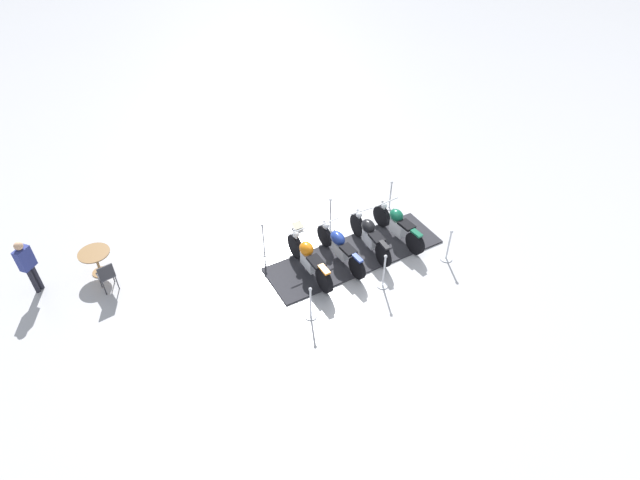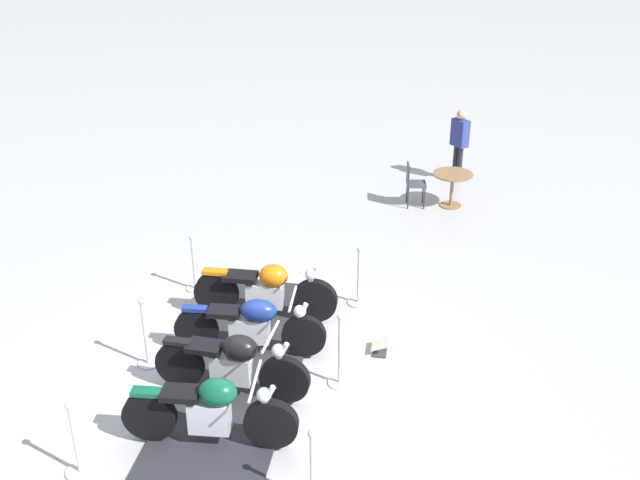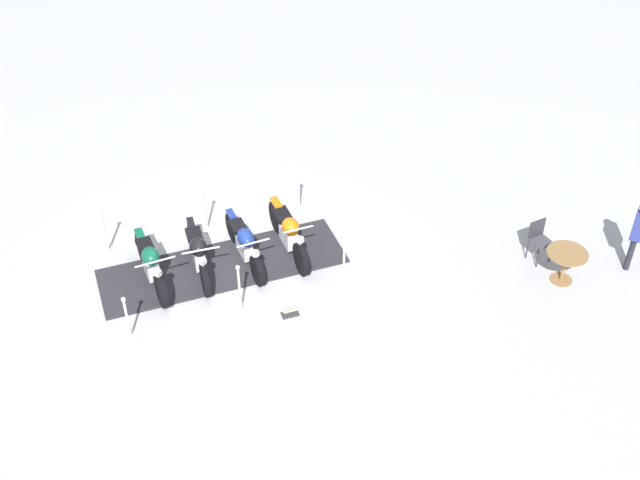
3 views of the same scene
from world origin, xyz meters
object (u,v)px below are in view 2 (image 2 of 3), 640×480
at_px(motorcycle_navy, 252,324).
at_px(motorcycle_copper, 267,290).
at_px(info_placard, 380,348).
at_px(stanchion_left_front, 77,452).
at_px(cafe_chair_near_table, 413,181).
at_px(motorcycle_forest, 211,411).
at_px(stanchion_right_front, 312,477).
at_px(stanchion_right_mid, 340,361).
at_px(stanchion_right_rear, 359,286).
at_px(stanchion_left_rear, 195,272).
at_px(cafe_table, 452,181).
at_px(bystander_person, 460,139).
at_px(motorcycle_black, 233,363).
at_px(stanchion_left_mid, 146,342).

relative_size(motorcycle_navy, motorcycle_copper, 0.99).
bearing_deg(info_placard, stanchion_left_front, -46.87).
bearing_deg(motorcycle_copper, cafe_chair_near_table, 66.53).
height_order(motorcycle_forest, stanchion_right_front, motorcycle_forest).
bearing_deg(stanchion_right_front, stanchion_right_mid, 161.84).
bearing_deg(stanchion_right_mid, stanchion_right_rear, 161.84).
distance_m(stanchion_left_rear, cafe_table, 6.02).
bearing_deg(motorcycle_navy, cafe_table, 61.58).
xyz_separation_m(motorcycle_forest, stanchion_left_rear, (-3.91, -0.20, -0.19)).
xyz_separation_m(info_placard, bystander_person, (-6.44, 3.26, 0.91)).
relative_size(motorcycle_copper, stanchion_right_rear, 2.13).
xyz_separation_m(motorcycle_forest, bystander_person, (-8.08, 5.74, 0.45)).
xyz_separation_m(motorcycle_black, bystander_person, (-7.16, 5.43, 0.45)).
bearing_deg(info_placard, stanchion_right_mid, -29.16).
height_order(motorcycle_black, info_placard, motorcycle_black).
bearing_deg(stanchion_left_rear, motorcycle_black, 9.77).
distance_m(stanchion_left_rear, stanchion_left_mid, 2.19).
height_order(motorcycle_forest, motorcycle_black, motorcycle_black).
xyz_separation_m(stanchion_left_mid, cafe_table, (-4.82, 6.04, 0.17)).
bearing_deg(stanchion_right_rear, stanchion_left_rear, -108.16).
xyz_separation_m(stanchion_right_mid, cafe_table, (-5.68, 3.40, 0.18)).
bearing_deg(cafe_table, stanchion_left_rear, -62.89).
distance_m(stanchion_right_rear, bystander_person, 6.06).
bearing_deg(stanchion_right_front, cafe_table, 152.25).
xyz_separation_m(motorcycle_copper, cafe_table, (-3.86, 4.24, 0.03)).
height_order(motorcycle_forest, stanchion_left_rear, motorcycle_forest).
bearing_deg(stanchion_left_mid, motorcycle_navy, 90.89).
relative_size(stanchion_left_rear, stanchion_right_rear, 0.98).
height_order(motorcycle_copper, stanchion_right_rear, motorcycle_copper).
relative_size(motorcycle_forest, stanchion_left_front, 2.07).
relative_size(stanchion_left_front, info_placard, 2.65).
bearing_deg(stanchion_left_front, motorcycle_copper, 140.74).
distance_m(motorcycle_navy, bystander_person, 8.07).
height_order(stanchion_right_mid, stanchion_left_mid, stanchion_right_mid).
bearing_deg(stanchion_left_mid, cafe_table, 128.60).
bearing_deg(stanchion_right_rear, motorcycle_copper, -80.49).
bearing_deg(stanchion_right_front, motorcycle_black, -159.53).
bearing_deg(motorcycle_copper, cafe_table, 59.42).
distance_m(stanchion_right_mid, cafe_table, 6.62).
distance_m(motorcycle_navy, info_placard, 1.92).
height_order(motorcycle_forest, stanchion_left_front, same).
bearing_deg(stanchion_left_front, motorcycle_forest, 98.70).
bearing_deg(stanchion_left_rear, motorcycle_forest, 2.99).
bearing_deg(stanchion_left_rear, stanchion_right_front, 14.23).
relative_size(stanchion_right_rear, cafe_table, 1.25).
xyz_separation_m(motorcycle_black, stanchion_right_front, (2.03, 0.76, -0.18)).
bearing_deg(stanchion_left_front, stanchion_right_mid, 110.09).
xyz_separation_m(stanchion_left_front, bystander_person, (-8.32, 7.31, 0.68)).
bearing_deg(stanchion_right_mid, info_placard, 132.68).
height_order(motorcycle_copper, stanchion_left_front, motorcycle_copper).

